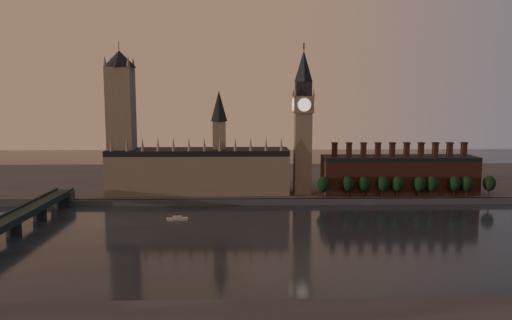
# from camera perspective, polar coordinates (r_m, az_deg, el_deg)

# --- Properties ---
(ground) EXTENTS (900.00, 900.00, 0.00)m
(ground) POSITION_cam_1_polar(r_m,az_deg,el_deg) (257.50, 5.91, -9.39)
(ground) COLOR black
(ground) RESTS_ON ground
(north_bank) EXTENTS (900.00, 182.00, 4.00)m
(north_bank) POSITION_cam_1_polar(r_m,az_deg,el_deg) (429.95, 2.92, -2.35)
(north_bank) COLOR #48484D
(north_bank) RESTS_ON ground
(palace_of_westminster) EXTENTS (130.00, 30.30, 74.00)m
(palace_of_westminster) POSITION_cam_1_polar(r_m,az_deg,el_deg) (364.78, -6.45, -0.99)
(palace_of_westminster) COLOR #786C55
(palace_of_westminster) RESTS_ON north_bank
(victoria_tower) EXTENTS (24.00, 24.00, 108.00)m
(victoria_tower) POSITION_cam_1_polar(r_m,az_deg,el_deg) (370.58, -15.16, 4.75)
(victoria_tower) COLOR #786C55
(victoria_tower) RESTS_ON north_bank
(big_ben) EXTENTS (15.00, 15.00, 107.00)m
(big_ben) POSITION_cam_1_polar(r_m,az_deg,el_deg) (357.58, 5.40, 4.53)
(big_ben) COLOR #786C55
(big_ben) RESTS_ON north_bank
(chimney_block) EXTENTS (110.00, 25.00, 37.00)m
(chimney_block) POSITION_cam_1_polar(r_m,az_deg,el_deg) (376.12, 15.98, -1.56)
(chimney_block) COLOR brown
(chimney_block) RESTS_ON north_bank
(embankment_tree_0) EXTENTS (8.60, 8.60, 14.88)m
(embankment_tree_0) POSITION_cam_1_polar(r_m,az_deg,el_deg) (347.91, 7.70, -2.77)
(embankment_tree_0) COLOR black
(embankment_tree_0) RESTS_ON north_bank
(embankment_tree_1) EXTENTS (8.60, 8.60, 14.88)m
(embankment_tree_1) POSITION_cam_1_polar(r_m,az_deg,el_deg) (352.33, 10.47, -2.70)
(embankment_tree_1) COLOR black
(embankment_tree_1) RESTS_ON north_bank
(embankment_tree_2) EXTENTS (8.60, 8.60, 14.88)m
(embankment_tree_2) POSITION_cam_1_polar(r_m,az_deg,el_deg) (355.21, 12.22, -2.66)
(embankment_tree_2) COLOR black
(embankment_tree_2) RESTS_ON north_bank
(embankment_tree_3) EXTENTS (8.60, 8.60, 14.88)m
(embankment_tree_3) POSITION_cam_1_polar(r_m,az_deg,el_deg) (358.48, 14.31, -2.63)
(embankment_tree_3) COLOR black
(embankment_tree_3) RESTS_ON north_bank
(embankment_tree_4) EXTENTS (8.60, 8.60, 14.88)m
(embankment_tree_4) POSITION_cam_1_polar(r_m,az_deg,el_deg) (360.48, 15.89, -2.63)
(embankment_tree_4) COLOR black
(embankment_tree_4) RESTS_ON north_bank
(embankment_tree_5) EXTENTS (8.60, 8.60, 14.88)m
(embankment_tree_5) POSITION_cam_1_polar(r_m,az_deg,el_deg) (365.06, 18.19, -2.60)
(embankment_tree_5) COLOR black
(embankment_tree_5) RESTS_ON north_bank
(embankment_tree_6) EXTENTS (8.60, 8.60, 14.88)m
(embankment_tree_6) POSITION_cam_1_polar(r_m,az_deg,el_deg) (367.62, 19.45, -2.58)
(embankment_tree_6) COLOR black
(embankment_tree_6) RESTS_ON north_bank
(embankment_tree_7) EXTENTS (8.60, 8.60, 14.88)m
(embankment_tree_7) POSITION_cam_1_polar(r_m,az_deg,el_deg) (374.35, 21.73, -2.51)
(embankment_tree_7) COLOR black
(embankment_tree_7) RESTS_ON north_bank
(embankment_tree_8) EXTENTS (8.60, 8.60, 14.88)m
(embankment_tree_8) POSITION_cam_1_polar(r_m,az_deg,el_deg) (377.12, 22.94, -2.50)
(embankment_tree_8) COLOR black
(embankment_tree_8) RESTS_ON north_bank
(embankment_tree_9) EXTENTS (8.60, 8.60, 14.88)m
(embankment_tree_9) POSITION_cam_1_polar(r_m,az_deg,el_deg) (384.80, 25.11, -2.43)
(embankment_tree_9) COLOR black
(embankment_tree_9) RESTS_ON north_bank
(river_boat) EXTENTS (12.96, 5.39, 2.51)m
(river_boat) POSITION_cam_1_polar(r_m,az_deg,el_deg) (304.47, -9.01, -6.64)
(river_boat) COLOR silver
(river_boat) RESTS_ON ground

